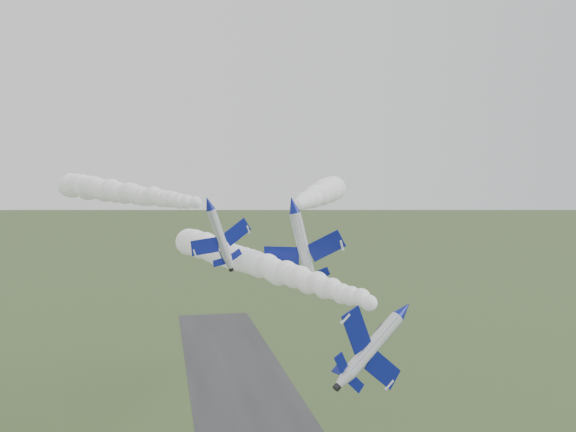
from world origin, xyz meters
name	(u,v)px	position (x,y,z in m)	size (l,w,h in m)	color
jet_lead	(404,310)	(6.28, -4.48, 34.47)	(6.73, 11.61, 7.92)	silver
smoke_trail_jet_lead	(258,265)	(-4.40, 24.18, 35.64)	(4.69, 55.22, 4.69)	white
jet_pair_left	(209,203)	(-11.39, 22.93, 44.48)	(8.93, 10.93, 3.74)	silver
smoke_trail_jet_pair_left	(117,192)	(-25.88, 58.74, 45.43)	(5.24, 72.49, 5.24)	white
jet_pair_right	(293,205)	(0.44, 23.13, 44.14)	(11.48, 13.62, 4.13)	silver
smoke_trail_jet_pair_right	(320,194)	(12.79, 56.61, 44.90)	(5.83, 64.76, 5.83)	white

